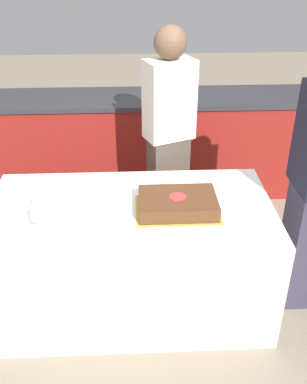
# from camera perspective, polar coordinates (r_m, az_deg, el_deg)

# --- Properties ---
(ground_plane) EXTENTS (14.00, 14.00, 0.00)m
(ground_plane) POSITION_cam_1_polar(r_m,az_deg,el_deg) (3.15, -2.62, -13.44)
(ground_plane) COLOR gray
(back_counter) EXTENTS (4.40, 0.58, 0.92)m
(back_counter) POSITION_cam_1_polar(r_m,az_deg,el_deg) (4.17, -2.93, 6.02)
(back_counter) COLOR maroon
(back_counter) RESTS_ON ground_plane
(dining_table) EXTENTS (1.72, 0.91, 0.74)m
(dining_table) POSITION_cam_1_polar(r_m,az_deg,el_deg) (2.90, -2.79, -8.13)
(dining_table) COLOR white
(dining_table) RESTS_ON ground_plane
(cake) EXTENTS (0.49, 0.36, 0.09)m
(cake) POSITION_cam_1_polar(r_m,az_deg,el_deg) (2.64, 3.09, -1.47)
(cake) COLOR gold
(cake) RESTS_ON dining_table
(plate_stack) EXTENTS (0.19, 0.19, 0.06)m
(plate_stack) POSITION_cam_1_polar(r_m,az_deg,el_deg) (2.78, -13.22, -0.91)
(plate_stack) COLOR white
(plate_stack) RESTS_ON dining_table
(wine_glass) EXTENTS (0.06, 0.06, 0.17)m
(wine_glass) POSITION_cam_1_polar(r_m,az_deg,el_deg) (2.49, -14.76, -2.65)
(wine_glass) COLOR white
(wine_glass) RESTS_ON dining_table
(side_plate_near_cake) EXTENTS (0.21, 0.21, 0.00)m
(side_plate_near_cake) POSITION_cam_1_polar(r_m,az_deg,el_deg) (2.95, 2.26, 1.30)
(side_plate_near_cake) COLOR white
(side_plate_near_cake) RESTS_ON dining_table
(side_plate_right_edge) EXTENTS (0.21, 0.21, 0.00)m
(side_plate_right_edge) POSITION_cam_1_polar(r_m,az_deg,el_deg) (2.76, 10.77, -1.42)
(side_plate_right_edge) COLOR white
(side_plate_right_edge) RESTS_ON dining_table
(person_cutting_cake) EXTENTS (0.38, 0.31, 1.66)m
(person_cutting_cake) POSITION_cam_1_polar(r_m,az_deg,el_deg) (3.23, 1.93, 6.71)
(person_cutting_cake) COLOR #4C4238
(person_cutting_cake) RESTS_ON ground_plane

